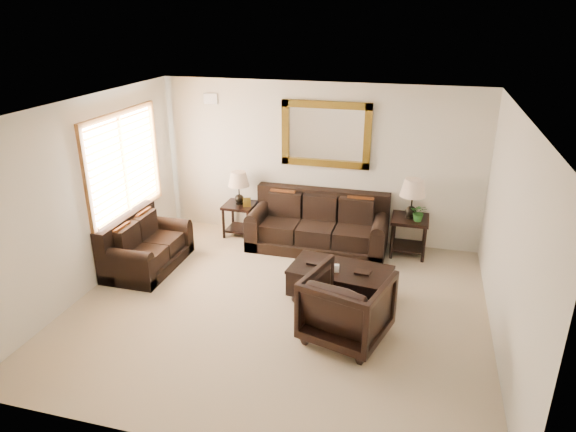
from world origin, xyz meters
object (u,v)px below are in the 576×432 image
(sofa, at_px, (318,228))
(armchair, at_px, (347,304))
(end_table_left, at_px, (239,194))
(loveseat, at_px, (145,249))
(coffee_table, at_px, (340,280))
(end_table_right, at_px, (411,206))

(sofa, relative_size, armchair, 2.38)
(armchair, bearing_deg, end_table_left, -32.38)
(loveseat, bearing_deg, armchair, -107.66)
(armchair, bearing_deg, coffee_table, -59.52)
(end_table_right, relative_size, coffee_table, 0.89)
(loveseat, height_order, end_table_right, end_table_right)
(coffee_table, bearing_deg, end_table_right, 70.69)
(coffee_table, relative_size, armchair, 1.51)
(sofa, height_order, end_table_left, end_table_left)
(loveseat, xyz_separation_m, armchair, (3.35, -1.07, 0.18))
(sofa, xyz_separation_m, coffee_table, (0.64, -1.58, -0.05))
(end_table_left, bearing_deg, end_table_right, -0.52)
(sofa, bearing_deg, end_table_left, 174.41)
(loveseat, xyz_separation_m, end_table_left, (1.01, 1.56, 0.46))
(coffee_table, bearing_deg, end_table_left, 147.71)
(end_table_right, height_order, armchair, end_table_right)
(sofa, height_order, end_table_right, end_table_right)
(loveseat, distance_m, end_table_left, 1.92)
(loveseat, bearing_deg, end_table_left, -33.04)
(end_table_left, distance_m, end_table_right, 2.95)
(sofa, xyz_separation_m, armchair, (0.87, -2.48, 0.14))
(sofa, distance_m, coffee_table, 1.71)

